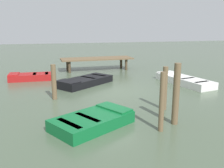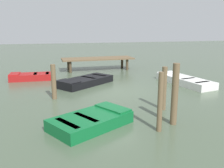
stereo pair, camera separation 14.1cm
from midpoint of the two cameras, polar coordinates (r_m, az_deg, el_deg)
name	(u,v)px [view 1 (the left image)]	position (r m, az deg, el deg)	size (l,w,h in m)	color
ground_plane	(112,90)	(13.12, -0.31, -1.49)	(80.00, 80.00, 0.00)	#475642
dock_segment	(97,59)	(19.29, -3.76, 5.75)	(5.59, 1.91, 0.95)	brown
rowboat_white	(184,80)	(15.22, 16.05, 0.88)	(1.98, 4.08, 0.46)	silver
rowboat_red	(31,77)	(16.50, -18.53, 1.64)	(2.74, 1.25, 0.46)	maroon
rowboat_black	(85,81)	(14.42, -6.61, 0.65)	(3.61, 3.21, 0.46)	black
rowboat_green	(93,120)	(8.44, -4.96, -8.44)	(3.09, 2.64, 0.46)	#0F602D
mooring_piling_mid_left	(165,88)	(10.12, 11.76, -1.00)	(0.21, 0.21, 1.78)	brown
mooring_piling_near_left	(176,94)	(8.62, 14.22, -2.33)	(0.23, 0.23, 2.14)	brown
mooring_piling_center	(54,82)	(11.68, -13.70, 0.45)	(0.23, 0.23, 1.64)	brown
mooring_piling_far_left	(162,102)	(7.95, 11.01, -4.18)	(0.17, 0.17, 1.96)	brown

